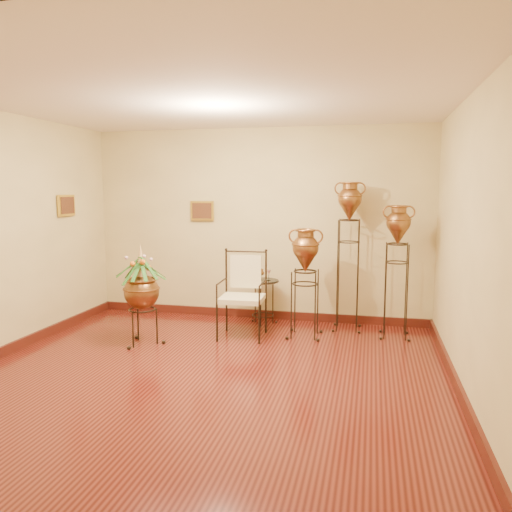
% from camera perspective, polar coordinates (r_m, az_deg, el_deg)
% --- Properties ---
extents(ground, '(5.00, 5.00, 0.00)m').
position_cam_1_polar(ground, '(5.29, -6.02, -13.67)').
color(ground, maroon).
rests_on(ground, ground).
extents(room_shell, '(5.02, 5.02, 2.81)m').
position_cam_1_polar(room_shell, '(4.94, -6.33, 5.43)').
color(room_shell, beige).
rests_on(room_shell, ground).
extents(amphora_tall, '(0.48, 0.48, 2.04)m').
position_cam_1_polar(amphora_tall, '(6.86, 10.51, 0.16)').
color(amphora_tall, black).
rests_on(amphora_tall, ground).
extents(amphora_mid, '(0.39, 0.39, 1.74)m').
position_cam_1_polar(amphora_mid, '(6.67, 15.77, -1.62)').
color(amphora_mid, black).
rests_on(amphora_mid, ground).
extents(amphora_short, '(0.54, 0.54, 1.44)m').
position_cam_1_polar(amphora_short, '(6.51, 5.63, -3.02)').
color(amphora_short, black).
rests_on(amphora_short, ground).
extents(planter_urn, '(0.72, 0.72, 1.28)m').
position_cam_1_polar(planter_urn, '(6.32, -12.96, -3.53)').
color(planter_urn, black).
rests_on(planter_urn, ground).
extents(armchair, '(0.65, 0.61, 1.12)m').
position_cam_1_polar(armchair, '(6.48, -1.60, -4.48)').
color(armchair, black).
rests_on(armchair, ground).
extents(side_table, '(0.53, 0.53, 0.81)m').
position_cam_1_polar(side_table, '(7.14, 0.79, -5.18)').
color(side_table, black).
rests_on(side_table, ground).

